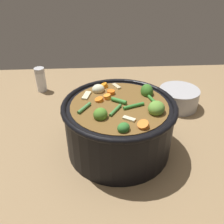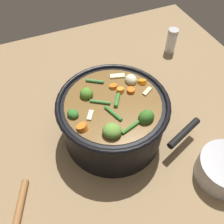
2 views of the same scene
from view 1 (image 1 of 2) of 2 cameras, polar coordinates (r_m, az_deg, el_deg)
The scene contains 4 objects.
ground_plane at distance 0.66m, azimuth 1.53°, elevation -8.37°, with size 1.10×1.10×0.00m, color #8C704C.
cooking_pot at distance 0.61m, azimuth 1.65°, elevation -3.21°, with size 0.28×0.28×0.16m.
salt_shaker at distance 0.94m, azimuth -16.39°, elevation 7.32°, with size 0.04×0.04×0.09m.
small_saucepan at distance 0.84m, azimuth 15.11°, elevation 3.18°, with size 0.17×0.21×0.06m.
Camera 1 is at (-0.49, 0.05, 0.44)m, focal length 38.93 mm.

